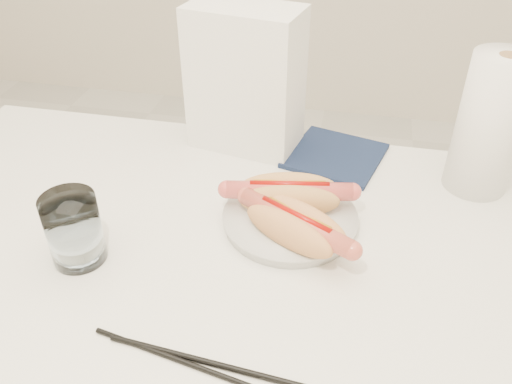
% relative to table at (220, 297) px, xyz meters
% --- Properties ---
extents(table, '(1.20, 0.80, 0.75)m').
position_rel_table_xyz_m(table, '(0.00, 0.00, 0.00)').
color(table, white).
rests_on(table, ground).
extents(plate, '(0.27, 0.27, 0.02)m').
position_rel_table_xyz_m(plate, '(0.08, 0.12, 0.07)').
color(plate, silver).
rests_on(plate, table).
extents(hotdog_left, '(0.20, 0.10, 0.05)m').
position_rel_table_xyz_m(hotdog_left, '(0.08, 0.14, 0.10)').
color(hotdog_left, tan).
rests_on(hotdog_left, plate).
extents(hotdog_right, '(0.18, 0.14, 0.05)m').
position_rel_table_xyz_m(hotdog_right, '(0.10, 0.07, 0.10)').
color(hotdog_right, '#E79B5A').
rests_on(hotdog_right, plate).
extents(water_glass, '(0.08, 0.08, 0.11)m').
position_rel_table_xyz_m(water_glass, '(-0.20, -0.02, 0.11)').
color(water_glass, white).
rests_on(water_glass, table).
extents(chopstick_near, '(0.25, 0.03, 0.01)m').
position_rel_table_xyz_m(chopstick_near, '(0.03, -0.16, 0.06)').
color(chopstick_near, black).
rests_on(chopstick_near, table).
extents(chopstick_far, '(0.21, 0.05, 0.01)m').
position_rel_table_xyz_m(chopstick_far, '(-0.01, -0.16, 0.06)').
color(chopstick_far, black).
rests_on(chopstick_far, table).
extents(napkin_box, '(0.22, 0.15, 0.27)m').
position_rel_table_xyz_m(napkin_box, '(-0.04, 0.35, 0.19)').
color(napkin_box, white).
rests_on(napkin_box, table).
extents(navy_napkin, '(0.20, 0.20, 0.01)m').
position_rel_table_xyz_m(navy_napkin, '(0.14, 0.33, 0.06)').
color(navy_napkin, '#131E3C').
rests_on(navy_napkin, table).
extents(paper_towel_roll, '(0.13, 0.13, 0.24)m').
position_rel_table_xyz_m(paper_towel_roll, '(0.38, 0.29, 0.18)').
color(paper_towel_roll, white).
rests_on(paper_towel_roll, table).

